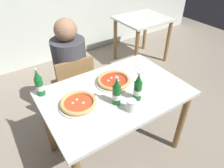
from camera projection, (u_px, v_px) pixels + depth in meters
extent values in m
plane|color=gray|center=(115.00, 147.00, 2.13)|extent=(8.00, 8.00, 0.00)
cube|color=silver|center=(115.00, 93.00, 1.70)|extent=(1.20, 0.80, 0.03)
cylinder|color=olive|center=(181.00, 123.00, 1.93)|extent=(0.06, 0.06, 0.72)
cylinder|color=olive|center=(48.00, 125.00, 1.91)|extent=(0.06, 0.06, 0.72)
cylinder|color=olive|center=(136.00, 87.00, 2.39)|extent=(0.06, 0.06, 0.72)
cube|color=olive|center=(73.00, 86.00, 2.28)|extent=(0.43, 0.43, 0.04)
cube|color=olive|center=(76.00, 78.00, 2.02)|extent=(0.38, 0.07, 0.40)
cylinder|color=olive|center=(83.00, 89.00, 2.60)|extent=(0.04, 0.04, 0.41)
cylinder|color=olive|center=(57.00, 97.00, 2.47)|extent=(0.04, 0.04, 0.41)
cylinder|color=olive|center=(94.00, 105.00, 2.36)|extent=(0.04, 0.04, 0.41)
cylinder|color=olive|center=(66.00, 115.00, 2.23)|extent=(0.04, 0.04, 0.41)
cube|color=#2D3342|center=(76.00, 101.00, 2.39)|extent=(0.32, 0.28, 0.45)
cylinder|color=#3F3F47|center=(70.00, 65.00, 2.09)|extent=(0.34, 0.34, 0.55)
sphere|color=#9E7556|center=(66.00, 30.00, 1.87)|extent=(0.22, 0.22, 0.22)
cube|color=silver|center=(143.00, 19.00, 3.22)|extent=(0.80, 0.70, 0.03)
cylinder|color=olive|center=(136.00, 52.00, 3.10)|extent=(0.06, 0.06, 0.72)
cylinder|color=olive|center=(168.00, 42.00, 3.40)|extent=(0.06, 0.06, 0.72)
cylinder|color=olive|center=(115.00, 39.00, 3.49)|extent=(0.06, 0.06, 0.72)
cylinder|color=olive|center=(145.00, 31.00, 3.79)|extent=(0.06, 0.06, 0.72)
cylinder|color=white|center=(79.00, 105.00, 1.55)|extent=(0.31, 0.31, 0.01)
cylinder|color=#CC4723|center=(79.00, 104.00, 1.54)|extent=(0.22, 0.22, 0.01)
torus|color=tan|center=(78.00, 102.00, 1.54)|extent=(0.28, 0.28, 0.03)
sphere|color=silver|center=(73.00, 103.00, 1.54)|extent=(0.02, 0.02, 0.02)
sphere|color=silver|center=(83.00, 103.00, 1.54)|extent=(0.02, 0.02, 0.02)
sphere|color=silver|center=(77.00, 100.00, 1.58)|extent=(0.02, 0.02, 0.02)
cylinder|color=white|center=(114.00, 82.00, 1.79)|extent=(0.32, 0.32, 0.01)
cylinder|color=#BC381E|center=(114.00, 81.00, 1.78)|extent=(0.23, 0.23, 0.01)
torus|color=tan|center=(114.00, 80.00, 1.78)|extent=(0.30, 0.30, 0.03)
sphere|color=silver|center=(108.00, 81.00, 1.78)|extent=(0.02, 0.02, 0.02)
sphere|color=silver|center=(118.00, 81.00, 1.78)|extent=(0.02, 0.02, 0.02)
sphere|color=silver|center=(111.00, 78.00, 1.82)|extent=(0.02, 0.02, 0.02)
cylinder|color=#196B2D|center=(40.00, 86.00, 1.61)|extent=(0.06, 0.06, 0.16)
cone|color=#196B2D|center=(37.00, 74.00, 1.55)|extent=(0.05, 0.05, 0.07)
cylinder|color=#B7B7BC|center=(35.00, 69.00, 1.52)|extent=(0.03, 0.03, 0.01)
cylinder|color=white|center=(40.00, 87.00, 1.62)|extent=(0.07, 0.07, 0.04)
cylinder|color=#14591E|center=(138.00, 91.00, 1.57)|extent=(0.06, 0.06, 0.16)
cone|color=#14591E|center=(139.00, 78.00, 1.50)|extent=(0.05, 0.05, 0.07)
cylinder|color=#B7B7BC|center=(139.00, 74.00, 1.47)|extent=(0.03, 0.03, 0.01)
cylinder|color=white|center=(138.00, 92.00, 1.57)|extent=(0.07, 0.07, 0.04)
cylinder|color=#14591E|center=(117.00, 95.00, 1.53)|extent=(0.06, 0.06, 0.16)
cone|color=#14591E|center=(117.00, 83.00, 1.46)|extent=(0.05, 0.05, 0.07)
cylinder|color=#B7B7BC|center=(117.00, 78.00, 1.43)|extent=(0.03, 0.03, 0.01)
cylinder|color=white|center=(117.00, 96.00, 1.53)|extent=(0.07, 0.07, 0.04)
cube|color=white|center=(138.00, 70.00, 1.95)|extent=(0.23, 0.23, 0.00)
cube|color=silver|center=(140.00, 69.00, 1.96)|extent=(0.05, 0.19, 0.00)
cube|color=silver|center=(137.00, 71.00, 1.94)|extent=(0.09, 0.16, 0.00)
cylinder|color=white|center=(131.00, 106.00, 1.48)|extent=(0.07, 0.07, 0.09)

